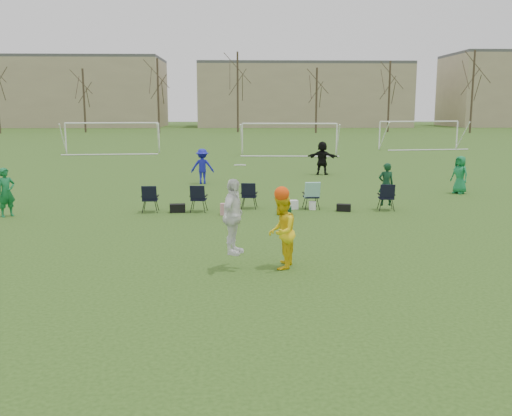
{
  "coord_description": "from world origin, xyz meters",
  "views": [
    {
      "loc": [
        0.06,
        -12.17,
        3.7
      ],
      "look_at": [
        0.48,
        1.57,
        1.25
      ],
      "focal_mm": 40.0,
      "sensor_mm": 36.0,
      "label": 1
    }
  ],
  "objects_px": {
    "fielder_black": "(322,158)",
    "goal_mid": "(289,130)",
    "fielder_blue": "(202,166)",
    "goal_left": "(112,129)",
    "center_contest": "(260,224)",
    "fielder_green_far": "(460,175)",
    "goal_right": "(419,127)",
    "fielder_green_near": "(6,192)"
  },
  "relations": [
    {
      "from": "fielder_blue",
      "to": "center_contest",
      "type": "bearing_deg",
      "value": 96.28
    },
    {
      "from": "fielder_blue",
      "to": "fielder_black",
      "type": "bearing_deg",
      "value": -152.97
    },
    {
      "from": "fielder_black",
      "to": "goal_mid",
      "type": "bearing_deg",
      "value": -70.42
    },
    {
      "from": "fielder_green_far",
      "to": "center_contest",
      "type": "xyz_separation_m",
      "value": [
        -9.01,
        -11.3,
        0.23
      ]
    },
    {
      "from": "fielder_black",
      "to": "goal_left",
      "type": "bearing_deg",
      "value": -29.06
    },
    {
      "from": "goal_mid",
      "to": "goal_right",
      "type": "bearing_deg",
      "value": 30.57
    },
    {
      "from": "fielder_blue",
      "to": "fielder_black",
      "type": "relative_size",
      "value": 0.92
    },
    {
      "from": "fielder_green_far",
      "to": "goal_right",
      "type": "distance_m",
      "value": 26.92
    },
    {
      "from": "fielder_blue",
      "to": "goal_mid",
      "type": "height_order",
      "value": "goal_mid"
    },
    {
      "from": "center_contest",
      "to": "goal_mid",
      "type": "bearing_deg",
      "value": 83.74
    },
    {
      "from": "fielder_black",
      "to": "center_contest",
      "type": "height_order",
      "value": "center_contest"
    },
    {
      "from": "fielder_green_far",
      "to": "fielder_black",
      "type": "xyz_separation_m",
      "value": [
        -4.91,
        7.08,
        0.1
      ]
    },
    {
      "from": "fielder_black",
      "to": "goal_left",
      "type": "xyz_separation_m",
      "value": [
        -14.66,
        15.04,
        1.01
      ]
    },
    {
      "from": "center_contest",
      "to": "fielder_green_far",
      "type": "bearing_deg",
      "value": 51.43
    },
    {
      "from": "fielder_blue",
      "to": "fielder_black",
      "type": "xyz_separation_m",
      "value": [
        6.35,
        3.57,
        0.07
      ]
    },
    {
      "from": "center_contest",
      "to": "goal_left",
      "type": "relative_size",
      "value": 0.33
    },
    {
      "from": "fielder_green_near",
      "to": "fielder_black",
      "type": "xyz_separation_m",
      "value": [
        12.48,
        11.78,
        0.08
      ]
    },
    {
      "from": "fielder_blue",
      "to": "fielder_green_far",
      "type": "bearing_deg",
      "value": 160.36
    },
    {
      "from": "fielder_green_near",
      "to": "fielder_blue",
      "type": "bearing_deg",
      "value": 7.92
    },
    {
      "from": "goal_mid",
      "to": "goal_left",
      "type": "bearing_deg",
      "value": 175.87
    },
    {
      "from": "fielder_green_near",
      "to": "goal_right",
      "type": "bearing_deg",
      "value": 7.0
    },
    {
      "from": "fielder_black",
      "to": "goal_right",
      "type": "height_order",
      "value": "goal_right"
    },
    {
      "from": "fielder_blue",
      "to": "goal_left",
      "type": "xyz_separation_m",
      "value": [
        -8.31,
        18.62,
        1.08
      ]
    },
    {
      "from": "center_contest",
      "to": "goal_mid",
      "type": "height_order",
      "value": "goal_mid"
    },
    {
      "from": "center_contest",
      "to": "fielder_green_near",
      "type": "bearing_deg",
      "value": 141.75
    },
    {
      "from": "fielder_green_near",
      "to": "fielder_black",
      "type": "bearing_deg",
      "value": -1.97
    },
    {
      "from": "fielder_green_far",
      "to": "goal_mid",
      "type": "bearing_deg",
      "value": 163.19
    },
    {
      "from": "fielder_black",
      "to": "goal_left",
      "type": "height_order",
      "value": "goal_left"
    },
    {
      "from": "fielder_green_far",
      "to": "goal_left",
      "type": "bearing_deg",
      "value": -170.78
    },
    {
      "from": "fielder_blue",
      "to": "goal_right",
      "type": "relative_size",
      "value": 0.23
    },
    {
      "from": "fielder_green_near",
      "to": "goal_left",
      "type": "distance_m",
      "value": 26.93
    },
    {
      "from": "fielder_green_far",
      "to": "goal_left",
      "type": "xyz_separation_m",
      "value": [
        -19.57,
        22.12,
        1.11
      ]
    },
    {
      "from": "goal_left",
      "to": "goal_right",
      "type": "distance_m",
      "value": 26.31
    },
    {
      "from": "goal_mid",
      "to": "center_contest",
      "type": "bearing_deg",
      "value": -92.26
    },
    {
      "from": "fielder_black",
      "to": "goal_mid",
      "type": "xyz_separation_m",
      "value": [
        -0.66,
        13.04,
        1.01
      ]
    },
    {
      "from": "fielder_black",
      "to": "fielder_green_far",
      "type": "bearing_deg",
      "value": 141.42
    },
    {
      "from": "center_contest",
      "to": "goal_right",
      "type": "relative_size",
      "value": 0.33
    },
    {
      "from": "fielder_green_far",
      "to": "goal_mid",
      "type": "distance_m",
      "value": 20.91
    },
    {
      "from": "fielder_green_far",
      "to": "fielder_blue",
      "type": "bearing_deg",
      "value": -139.58
    },
    {
      "from": "fielder_blue",
      "to": "center_contest",
      "type": "xyz_separation_m",
      "value": [
        2.24,
        -14.81,
        0.2
      ]
    },
    {
      "from": "fielder_green_near",
      "to": "goal_right",
      "type": "relative_size",
      "value": 0.23
    },
    {
      "from": "fielder_black",
      "to": "goal_mid",
      "type": "height_order",
      "value": "goal_mid"
    }
  ]
}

